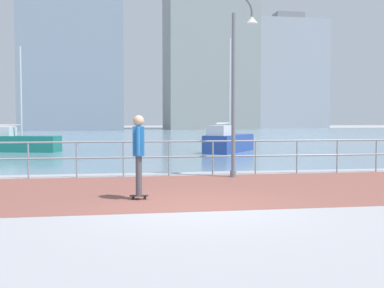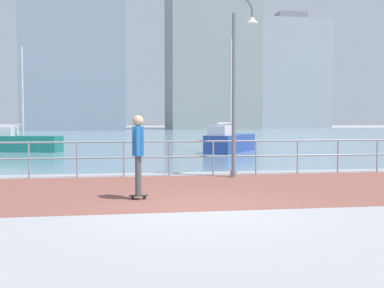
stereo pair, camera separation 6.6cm
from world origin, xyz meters
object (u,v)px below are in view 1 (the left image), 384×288
object	(u,v)px
lamppost	(239,76)
skateboarder	(139,149)
sailboat_teal	(19,142)
sailboat_blue	(228,141)

from	to	relation	value
lamppost	skateboarder	bearing A→B (deg)	-131.92
skateboarder	sailboat_teal	world-z (taller)	sailboat_teal
lamppost	sailboat_teal	bearing A→B (deg)	124.57
lamppost	skateboarder	size ratio (longest dim) A/B	3.01
sailboat_blue	lamppost	bearing A→B (deg)	-102.09
lamppost	sailboat_teal	world-z (taller)	sailboat_teal
skateboarder	sailboat_teal	bearing A→B (deg)	109.30
skateboarder	sailboat_blue	world-z (taller)	sailboat_blue
skateboarder	sailboat_teal	xyz separation A→B (m)	(-5.82, 16.62, -0.57)
sailboat_blue	sailboat_teal	xyz separation A→B (m)	(-11.36, 2.07, -0.04)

